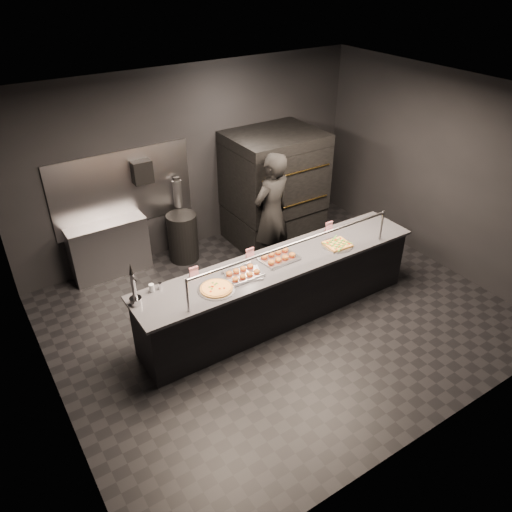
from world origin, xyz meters
name	(u,v)px	position (x,y,z in m)	size (l,w,h in m)	color
room	(278,221)	(-0.02, 0.05, 1.50)	(6.04, 6.00, 3.00)	black
service_counter	(280,289)	(0.00, 0.00, 0.46)	(4.10, 0.78, 1.37)	black
pizza_oven	(274,187)	(1.20, 1.90, 0.97)	(1.50, 1.23, 1.91)	black
prep_shelf	(110,249)	(-1.60, 2.32, 0.45)	(1.20, 0.35, 0.90)	#99999E
towel_dispenser	(142,172)	(-0.90, 2.39, 1.55)	(0.30, 0.20, 0.35)	black
fire_extinguisher	(177,193)	(-0.35, 2.40, 1.06)	(0.14, 0.14, 0.51)	#B2B2B7
beer_tap	(135,293)	(-1.95, 0.16, 1.08)	(0.14, 0.21, 0.56)	silver
round_pizza	(216,289)	(-1.03, -0.11, 0.94)	(0.46, 0.46, 0.03)	silver
slider_tray_a	(243,274)	(-0.60, -0.02, 0.95)	(0.54, 0.46, 0.07)	silver
slider_tray_b	(278,257)	(0.00, 0.06, 0.95)	(0.53, 0.42, 0.08)	silver
square_pizza	(337,245)	(0.88, -0.11, 0.94)	(0.42, 0.42, 0.05)	silver
condiment_jar	(154,287)	(-1.67, 0.28, 0.97)	(0.16, 0.06, 0.10)	silver
tent_cards	(261,249)	(-0.13, 0.28, 1.00)	(2.31, 0.04, 0.15)	white
trash_bin	(183,237)	(-0.45, 2.11, 0.41)	(0.49, 0.49, 0.81)	black
worker	(272,214)	(0.60, 1.09, 0.98)	(0.71, 0.47, 1.95)	black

